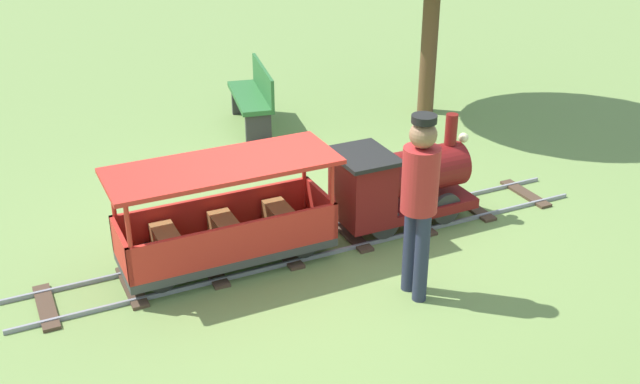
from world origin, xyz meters
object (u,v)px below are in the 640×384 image
object	(u,v)px
passenger_car	(226,224)
park_bench	(254,97)
locomotive	(398,182)
conductor_person	(419,193)

from	to	relation	value
passenger_car	park_bench	world-z (taller)	passenger_car
park_bench	passenger_car	bearing A→B (deg)	-25.02
locomotive	park_bench	bearing A→B (deg)	-175.00
conductor_person	park_bench	distance (m)	4.35
passenger_car	conductor_person	size ratio (longest dim) A/B	1.23
conductor_person	locomotive	bearing A→B (deg)	156.34
conductor_person	park_bench	xyz separation A→B (m)	(-4.31, 0.21, -0.54)
locomotive	conductor_person	world-z (taller)	conductor_person
passenger_car	park_bench	size ratio (longest dim) A/B	1.48
conductor_person	park_bench	bearing A→B (deg)	177.17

